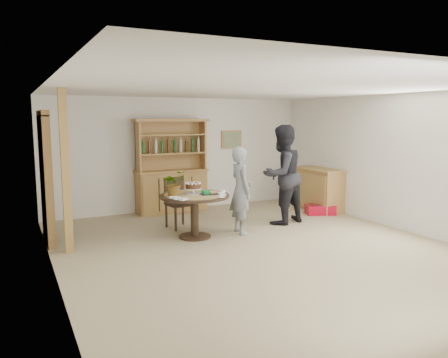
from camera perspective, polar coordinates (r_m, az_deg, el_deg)
ground at (r=6.99m, az=4.67°, el=-9.17°), size 7.00×7.00×0.00m
room_shell at (r=6.69m, az=4.82°, el=5.24°), size 6.04×7.04×2.52m
doorway at (r=7.78m, az=-22.33°, el=0.36°), size 0.13×1.10×2.18m
pine_post at (r=7.00m, az=-19.98°, el=0.87°), size 0.12×0.12×2.50m
hutch at (r=9.59m, az=-6.90°, el=-0.27°), size 1.62×0.54×2.04m
sideboard at (r=10.02m, az=12.23°, el=-1.29°), size 0.54×1.26×0.94m
dining_table at (r=7.53m, az=-3.88°, el=-3.17°), size 1.20×1.20×0.76m
dining_chair at (r=8.30m, az=-6.16°, el=-2.64°), size 0.48×0.48×0.95m
birthday_cake at (r=7.53m, az=-4.05°, el=-1.02°), size 0.30×0.30×0.20m
flower_vase at (r=7.39m, az=-6.56°, el=-0.53°), size 0.47×0.44×0.42m
gift_tray at (r=7.47m, az=-2.01°, el=-1.83°), size 0.30×0.20×0.08m
coffee_cup_a at (r=7.40m, az=-0.20°, el=-1.81°), size 0.15×0.15×0.09m
coffee_cup_b at (r=7.20m, az=-0.46°, el=-2.12°), size 0.15×0.15×0.08m
napkins at (r=7.06m, az=-5.99°, el=-2.52°), size 0.24×0.33×0.03m
teen_boy at (r=7.77m, az=2.19°, el=-1.49°), size 0.43×0.60×1.56m
adult_person at (r=8.55m, az=7.58°, el=0.57°), size 1.09×0.93×1.93m
red_suitcase at (r=9.65m, az=12.44°, el=-3.90°), size 0.71×0.60×0.21m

